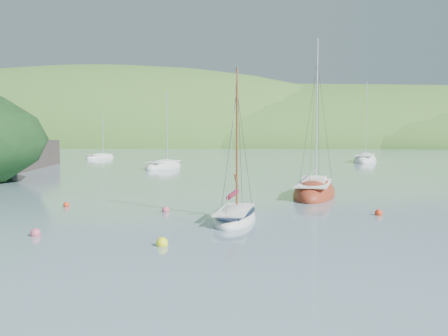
# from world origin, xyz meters

# --- Properties ---
(ground) EXTENTS (700.00, 700.00, 0.00)m
(ground) POSITION_xyz_m (0.00, 0.00, 0.00)
(ground) COLOR slate
(ground) RESTS_ON ground
(shoreline_hills) EXTENTS (690.00, 135.00, 56.00)m
(shoreline_hills) POSITION_xyz_m (-9.66, 172.42, 0.00)
(shoreline_hills) COLOR #47732C
(shoreline_hills) RESTS_ON ground
(daysailer_white) EXTENTS (2.60, 5.91, 8.84)m
(daysailer_white) POSITION_xyz_m (2.64, 6.64, 0.21)
(daysailer_white) COLOR silver
(daysailer_white) RESTS_ON ground
(sloop_red) EXTENTS (4.43, 9.00, 12.74)m
(sloop_red) POSITION_xyz_m (7.79, 17.34, 0.23)
(sloop_red) COLOR maroon
(sloop_red) RESTS_ON ground
(distant_sloop_a) EXTENTS (4.99, 8.15, 10.97)m
(distant_sloop_a) POSITION_xyz_m (-9.26, 43.41, 0.19)
(distant_sloop_a) COLOR silver
(distant_sloop_a) RESTS_ON ground
(distant_sloop_b) EXTENTS (5.74, 10.15, 13.70)m
(distant_sloop_b) POSITION_xyz_m (19.21, 59.65, 0.22)
(distant_sloop_b) COLOR silver
(distant_sloop_b) RESTS_ON ground
(distant_sloop_c) EXTENTS (4.65, 6.68, 9.03)m
(distant_sloop_c) POSITION_xyz_m (-25.20, 64.73, 0.16)
(distant_sloop_c) COLOR silver
(distant_sloop_c) RESTS_ON ground
(mooring_buoys) EXTENTS (19.61, 10.60, 0.50)m
(mooring_buoys) POSITION_xyz_m (-0.62, 5.32, 0.12)
(mooring_buoys) COLOR #F1FC18
(mooring_buoys) RESTS_ON ground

